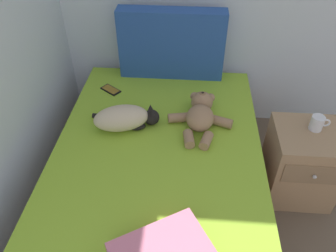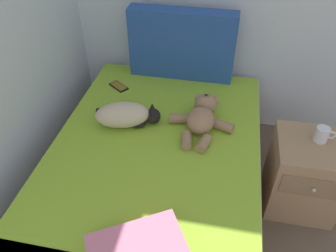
# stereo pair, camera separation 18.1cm
# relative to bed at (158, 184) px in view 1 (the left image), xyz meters

# --- Properties ---
(bed) EXTENTS (1.28, 1.95, 0.51)m
(bed) POSITION_rel_bed_xyz_m (0.00, 0.00, 0.00)
(bed) COLOR #9E7A56
(bed) RESTS_ON ground_plane
(patterned_cushion) EXTENTS (0.77, 0.14, 0.51)m
(patterned_cushion) POSITION_rel_bed_xyz_m (0.02, 0.88, 0.52)
(patterned_cushion) COLOR #264C99
(patterned_cushion) RESTS_ON bed
(cat) EXTENTS (0.44, 0.28, 0.15)m
(cat) POSITION_rel_bed_xyz_m (-0.23, 0.23, 0.33)
(cat) COLOR #C6B293
(cat) RESTS_ON bed
(teddy_bear) EXTENTS (0.42, 0.47, 0.15)m
(teddy_bear) POSITION_rel_bed_xyz_m (0.25, 0.32, 0.33)
(teddy_bear) COLOR #937051
(teddy_bear) RESTS_ON bed
(cell_phone) EXTENTS (0.16, 0.15, 0.01)m
(cell_phone) POSITION_rel_bed_xyz_m (-0.40, 0.63, 0.26)
(cell_phone) COLOR black
(cell_phone) RESTS_ON bed
(nightstand) EXTENTS (0.43, 0.43, 0.53)m
(nightstand) POSITION_rel_bed_xyz_m (0.93, 0.24, 0.01)
(nightstand) COLOR #9E7A56
(nightstand) RESTS_ON ground_plane
(mug) EXTENTS (0.12, 0.08, 0.09)m
(mug) POSITION_rel_bed_xyz_m (0.96, 0.28, 0.32)
(mug) COLOR silver
(mug) RESTS_ON nightstand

